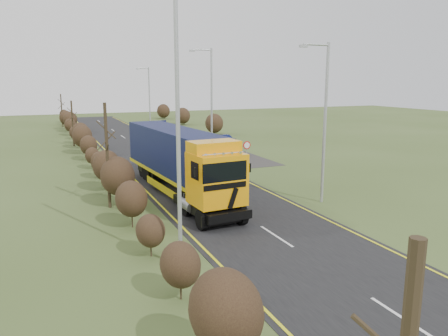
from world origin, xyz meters
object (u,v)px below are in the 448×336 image
object	(u,v)px
car_blue_sedan	(221,141)
streetlight_near	(323,117)
lorry	(180,158)
speed_sign	(247,150)
car_red_hatchback	(227,148)

from	to	relation	value
car_blue_sedan	streetlight_near	size ratio (longest dim) A/B	0.44
lorry	car_blue_sedan	size ratio (longest dim) A/B	3.71
lorry	speed_sign	xyz separation A→B (m)	(7.40, 5.50, -0.74)
car_red_hatchback	streetlight_near	distance (m)	18.65
lorry	car_red_hatchback	size ratio (longest dim) A/B	3.77
streetlight_near	speed_sign	bearing A→B (deg)	89.21
car_red_hatchback	streetlight_near	world-z (taller)	streetlight_near
speed_sign	lorry	bearing A→B (deg)	-143.39
lorry	car_blue_sedan	bearing A→B (deg)	55.47
lorry	streetlight_near	bearing A→B (deg)	-38.92
lorry	speed_sign	world-z (taller)	lorry
car_red_hatchback	speed_sign	distance (m)	7.77
car_red_hatchback	car_blue_sedan	world-z (taller)	car_red_hatchback
speed_sign	car_red_hatchback	bearing A→B (deg)	78.44
car_blue_sedan	speed_sign	distance (m)	12.80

